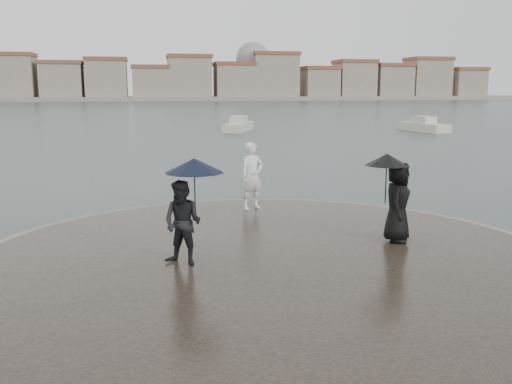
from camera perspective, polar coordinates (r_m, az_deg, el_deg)
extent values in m
plane|color=#2B3835|center=(8.56, 6.45, -15.42)|extent=(400.00, 400.00, 0.00)
cylinder|color=gray|center=(11.64, 1.25, -7.40)|extent=(12.50, 12.50, 0.32)
cylinder|color=#2D261E|center=(11.64, 1.25, -7.30)|extent=(11.90, 11.90, 0.36)
imported|color=white|center=(15.89, -0.39, 1.63)|extent=(0.79, 0.64, 1.87)
imported|color=black|center=(10.97, -7.34, -3.08)|extent=(1.00, 0.96, 1.63)
cylinder|color=black|center=(10.97, -6.13, -0.20)|extent=(0.02, 0.02, 0.90)
cone|color=black|center=(10.89, -6.19, 2.65)|extent=(1.15, 1.15, 0.28)
imported|color=black|center=(12.87, 13.98, -0.98)|extent=(0.93, 1.03, 1.78)
cylinder|color=black|center=(12.78, 12.86, 0.87)|extent=(0.02, 0.02, 0.90)
cone|color=black|center=(12.71, 12.95, 3.18)|extent=(0.97, 0.97, 0.26)
cube|color=gray|center=(170.37, -10.46, 9.17)|extent=(260.00, 20.00, 1.20)
cube|color=#A1927F|center=(170.89, -23.21, 10.33)|extent=(12.00, 10.00, 12.00)
cube|color=brown|center=(171.10, -23.37, 12.50)|extent=(12.60, 10.60, 1.00)
cube|color=#A1927F|center=(168.72, -18.80, 10.28)|extent=(11.00, 10.00, 10.00)
cube|color=brown|center=(168.85, -18.92, 12.14)|extent=(11.60, 10.60, 1.00)
cube|color=#A1927F|center=(167.61, -14.68, 10.67)|extent=(11.00, 10.00, 11.00)
cube|color=brown|center=(167.79, -14.77, 12.71)|extent=(11.60, 10.60, 1.00)
cube|color=#A1927F|center=(167.35, -10.49, 10.49)|extent=(10.00, 10.00, 9.00)
cube|color=brown|center=(167.45, -10.55, 12.20)|extent=(10.60, 10.60, 1.00)
cube|color=#A1927F|center=(167.88, -6.68, 11.10)|extent=(12.00, 10.00, 12.00)
cube|color=brown|center=(168.09, -6.73, 13.31)|extent=(12.60, 10.60, 1.00)
cube|color=#A1927F|center=(169.40, -2.21, 10.81)|extent=(11.00, 10.00, 10.00)
cube|color=brown|center=(169.53, -2.22, 12.67)|extent=(11.60, 10.60, 1.00)
cube|color=#A1927F|center=(171.70, 1.82, 11.31)|extent=(13.00, 10.00, 13.00)
cube|color=brown|center=(171.95, 1.84, 13.64)|extent=(13.60, 10.60, 1.00)
cube|color=#A1927F|center=(175.34, 6.36, 10.58)|extent=(10.00, 10.00, 9.00)
cube|color=brown|center=(175.43, 6.39, 12.21)|extent=(10.60, 10.60, 1.00)
cube|color=#A1927F|center=(178.94, 9.79, 10.81)|extent=(11.00, 10.00, 11.00)
cube|color=brown|center=(179.10, 9.85, 12.73)|extent=(11.60, 10.60, 1.00)
cube|color=#A1927F|center=(183.53, 13.35, 10.51)|extent=(11.00, 10.00, 10.00)
cube|color=brown|center=(183.65, 13.42, 12.23)|extent=(11.60, 10.60, 1.00)
cube|color=#A1927F|center=(188.79, 16.74, 10.65)|extent=(12.00, 10.00, 12.00)
cube|color=brown|center=(188.98, 16.84, 12.62)|extent=(12.60, 10.60, 1.00)
cube|color=#A1927F|center=(195.13, 20.15, 10.00)|extent=(10.00, 10.00, 9.00)
cube|color=brown|center=(195.22, 20.24, 11.46)|extent=(10.60, 10.60, 1.00)
sphere|color=gray|center=(172.60, -0.31, 13.14)|extent=(10.00, 10.00, 10.00)
cube|color=beige|center=(50.09, -1.74, 6.42)|extent=(3.57, 5.70, 0.90)
cube|color=beige|center=(50.05, -1.75, 7.10)|extent=(1.87, 2.31, 0.90)
cube|color=beige|center=(51.63, 16.41, 6.12)|extent=(2.46, 5.68, 0.90)
cube|color=beige|center=(51.60, 16.44, 6.78)|extent=(1.50, 2.17, 0.90)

